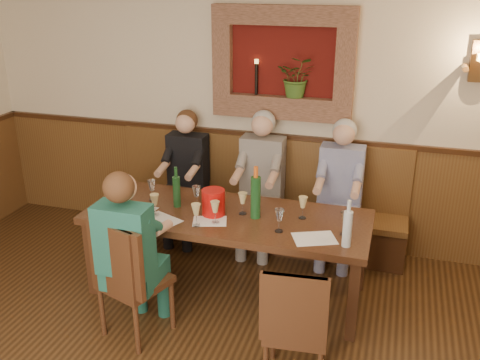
# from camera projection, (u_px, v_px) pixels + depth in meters

# --- Properties ---
(room_shell) EXTENTS (6.04, 6.04, 2.82)m
(room_shell) POSITION_uv_depth(u_px,v_px,m) (99.00, 152.00, 2.45)
(room_shell) COLOR beige
(room_shell) RESTS_ON ground
(wall_niche) EXTENTS (1.36, 0.30, 1.06)m
(wall_niche) POSITION_uv_depth(u_px,v_px,m) (286.00, 69.00, 5.04)
(wall_niche) COLOR #53100B
(wall_niche) RESTS_ON ground
(wall_sconce) EXTENTS (0.25, 0.20, 0.35)m
(wall_sconce) POSITION_uv_depth(u_px,v_px,m) (478.00, 62.00, 4.53)
(wall_sconce) COLOR brown
(wall_sconce) RESTS_ON ground
(dining_table) EXTENTS (2.40, 0.90, 0.75)m
(dining_table) POSITION_uv_depth(u_px,v_px,m) (227.00, 222.00, 4.54)
(dining_table) COLOR #361A10
(dining_table) RESTS_ON ground
(bench) EXTENTS (3.00, 0.45, 1.11)m
(bench) POSITION_uv_depth(u_px,v_px,m) (256.00, 214.00, 5.51)
(bench) COLOR #381E0F
(bench) RESTS_ON ground
(chair_near_left) EXTENTS (0.56, 0.56, 1.01)m
(chair_near_left) POSITION_uv_depth(u_px,v_px,m) (135.00, 301.00, 4.12)
(chair_near_left) COLOR #361A10
(chair_near_left) RESTS_ON ground
(chair_near_right) EXTENTS (0.45, 0.45, 0.94)m
(chair_near_right) POSITION_uv_depth(u_px,v_px,m) (295.00, 348.00, 3.64)
(chair_near_right) COLOR #361A10
(chair_near_right) RESTS_ON ground
(person_bench_left) EXTENTS (0.40, 0.49, 1.38)m
(person_bench_left) POSITION_uv_depth(u_px,v_px,m) (186.00, 188.00, 5.53)
(person_bench_left) COLOR black
(person_bench_left) RESTS_ON ground
(person_bench_mid) EXTENTS (0.42, 0.52, 1.43)m
(person_bench_mid) POSITION_uv_depth(u_px,v_px,m) (260.00, 195.00, 5.30)
(person_bench_mid) COLOR #544F4D
(person_bench_mid) RESTS_ON ground
(person_bench_right) EXTENTS (0.41, 0.50, 1.40)m
(person_bench_right) POSITION_uv_depth(u_px,v_px,m) (338.00, 205.00, 5.10)
(person_bench_right) COLOR navy
(person_bench_right) RESTS_ON ground
(person_chair_front) EXTENTS (0.40, 0.50, 1.39)m
(person_chair_front) POSITION_uv_depth(u_px,v_px,m) (133.00, 269.00, 4.02)
(person_chair_front) COLOR #184855
(person_chair_front) RESTS_ON ground
(spittoon_bucket) EXTENTS (0.22, 0.22, 0.22)m
(spittoon_bucket) POSITION_uv_depth(u_px,v_px,m) (213.00, 202.00, 4.47)
(spittoon_bucket) COLOR #B60F0B
(spittoon_bucket) RESTS_ON dining_table
(wine_bottle_green_a) EXTENTS (0.09, 0.09, 0.45)m
(wine_bottle_green_a) POSITION_uv_depth(u_px,v_px,m) (256.00, 197.00, 4.38)
(wine_bottle_green_a) COLOR #19471E
(wine_bottle_green_a) RESTS_ON dining_table
(wine_bottle_green_b) EXTENTS (0.07, 0.07, 0.36)m
(wine_bottle_green_b) POSITION_uv_depth(u_px,v_px,m) (177.00, 191.00, 4.61)
(wine_bottle_green_b) COLOR #19471E
(wine_bottle_green_b) RESTS_ON dining_table
(water_bottle) EXTENTS (0.08, 0.08, 0.37)m
(water_bottle) POSITION_uv_depth(u_px,v_px,m) (347.00, 228.00, 3.94)
(water_bottle) COLOR silver
(water_bottle) RESTS_ON dining_table
(tasting_sheet_a) EXTENTS (0.28, 0.21, 0.00)m
(tasting_sheet_a) POSITION_uv_depth(u_px,v_px,m) (141.00, 209.00, 4.60)
(tasting_sheet_a) COLOR white
(tasting_sheet_a) RESTS_ON dining_table
(tasting_sheet_b) EXTENTS (0.32, 0.27, 0.00)m
(tasting_sheet_b) POSITION_uv_depth(u_px,v_px,m) (210.00, 221.00, 4.38)
(tasting_sheet_b) COLOR white
(tasting_sheet_b) RESTS_ON dining_table
(tasting_sheet_c) EXTENTS (0.39, 0.34, 0.00)m
(tasting_sheet_c) POSITION_uv_depth(u_px,v_px,m) (314.00, 238.00, 4.10)
(tasting_sheet_c) COLOR white
(tasting_sheet_c) RESTS_ON dining_table
(tasting_sheet_d) EXTENTS (0.37, 0.33, 0.00)m
(tasting_sheet_d) POSITION_uv_depth(u_px,v_px,m) (161.00, 220.00, 4.40)
(tasting_sheet_d) COLOR white
(tasting_sheet_d) RESTS_ON dining_table
(wine_glass_0) EXTENTS (0.08, 0.08, 0.19)m
(wine_glass_0) POSITION_uv_depth(u_px,v_px,m) (303.00, 208.00, 4.41)
(wine_glass_0) COLOR #CEBA7B
(wine_glass_0) RESTS_ON dining_table
(wine_glass_1) EXTENTS (0.08, 0.08, 0.19)m
(wine_glass_1) POSITION_uv_depth(u_px,v_px,m) (279.00, 220.00, 4.18)
(wine_glass_1) COLOR white
(wine_glass_1) RESTS_ON dining_table
(wine_glass_2) EXTENTS (0.08, 0.08, 0.19)m
(wine_glass_2) POSITION_uv_depth(u_px,v_px,m) (152.00, 190.00, 4.75)
(wine_glass_2) COLOR white
(wine_glass_2) RESTS_ON dining_table
(wine_glass_3) EXTENTS (0.08, 0.08, 0.19)m
(wine_glass_3) POSITION_uv_depth(u_px,v_px,m) (197.00, 196.00, 4.62)
(wine_glass_3) COLOR white
(wine_glass_3) RESTS_ON dining_table
(wine_glass_4) EXTENTS (0.08, 0.08, 0.19)m
(wine_glass_4) POSITION_uv_depth(u_px,v_px,m) (196.00, 215.00, 4.27)
(wine_glass_4) COLOR #CEBA7B
(wine_glass_4) RESTS_ON dining_table
(wine_glass_5) EXTENTS (0.08, 0.08, 0.19)m
(wine_glass_5) POSITION_uv_depth(u_px,v_px,m) (215.00, 212.00, 4.32)
(wine_glass_5) COLOR #CEBA7B
(wine_glass_5) RESTS_ON dining_table
(wine_glass_6) EXTENTS (0.08, 0.08, 0.19)m
(wine_glass_6) POSITION_uv_depth(u_px,v_px,m) (243.00, 203.00, 4.48)
(wine_glass_6) COLOR #CEBA7B
(wine_glass_6) RESTS_ON dining_table
(wine_glass_7) EXTENTS (0.08, 0.08, 0.19)m
(wine_glass_7) POSITION_uv_depth(u_px,v_px,m) (345.00, 224.00, 4.13)
(wine_glass_7) COLOR white
(wine_glass_7) RESTS_ON dining_table
(wine_glass_8) EXTENTS (0.08, 0.08, 0.19)m
(wine_glass_8) POSITION_uv_depth(u_px,v_px,m) (121.00, 196.00, 4.62)
(wine_glass_8) COLOR #CEBA7B
(wine_glass_8) RESTS_ON dining_table
(wine_glass_9) EXTENTS (0.08, 0.08, 0.19)m
(wine_glass_9) POSITION_uv_depth(u_px,v_px,m) (155.00, 205.00, 4.45)
(wine_glass_9) COLOR #CEBA7B
(wine_glass_9) RESTS_ON dining_table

